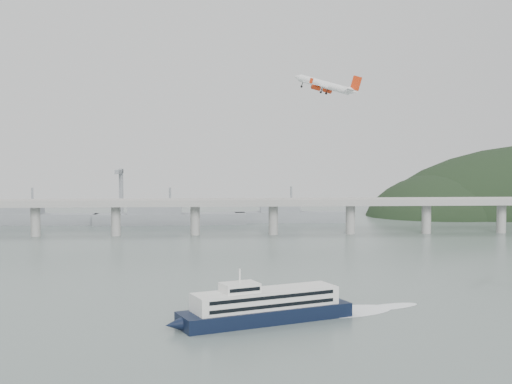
{
  "coord_description": "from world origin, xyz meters",
  "views": [
    {
      "loc": [
        -17.77,
        -235.06,
        53.19
      ],
      "look_at": [
        0.0,
        55.0,
        36.0
      ],
      "focal_mm": 48.0,
      "sensor_mm": 36.0,
      "label": 1
    }
  ],
  "objects": [
    {
      "name": "ground",
      "position": [
        0.0,
        0.0,
        0.0
      ],
      "size": [
        900.0,
        900.0,
        0.0
      ],
      "primitive_type": "plane",
      "color": "slate",
      "rests_on": "ground"
    },
    {
      "name": "ferry",
      "position": [
        -1.78,
        -23.98,
        4.7
      ],
      "size": [
        87.41,
        42.08,
        17.31
      ],
      "rotation": [
        0.0,
        0.0,
        0.38
      ],
      "color": "black",
      "rests_on": "ground"
    },
    {
      "name": "bridge",
      "position": [
        -1.15,
        200.0,
        17.65
      ],
      "size": [
        800.0,
        22.0,
        23.9
      ],
      "color": "#979794",
      "rests_on": "ground"
    },
    {
      "name": "distant_fleet",
      "position": [
        -155.36,
        265.08,
        6.22
      ],
      "size": [
        453.0,
        60.9,
        40.0
      ],
      "color": "gray",
      "rests_on": "ground"
    },
    {
      "name": "airliner",
      "position": [
        31.88,
        68.81,
        82.72
      ],
      "size": [
        29.3,
        28.01,
        12.51
      ],
      "rotation": [
        0.05,
        -0.29,
        2.45
      ],
      "color": "white",
      "rests_on": "ground"
    }
  ]
}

